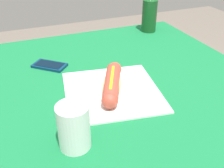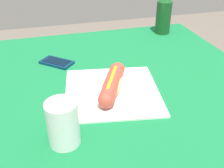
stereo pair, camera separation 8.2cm
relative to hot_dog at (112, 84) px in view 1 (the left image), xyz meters
name	(u,v)px [view 1 (the left image)]	position (x,y,z in m)	size (l,w,h in m)	color
dining_table	(122,121)	(0.01, -0.04, -0.17)	(1.08, 0.96, 0.78)	brown
paper_wrapper	(112,91)	(0.00, 0.00, -0.03)	(0.29, 0.29, 0.01)	white
hot_dog	(112,84)	(0.00, 0.00, 0.00)	(0.21, 0.13, 0.05)	#E5BC75
cell_phone	(50,65)	(0.25, 0.15, -0.03)	(0.13, 0.13, 0.01)	#0A2D4C
soda_bottle	(150,13)	(0.45, -0.37, 0.06)	(0.07, 0.07, 0.21)	#14471E
drinking_cup	(74,127)	(-0.18, 0.17, 0.03)	(0.08, 0.08, 0.11)	white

